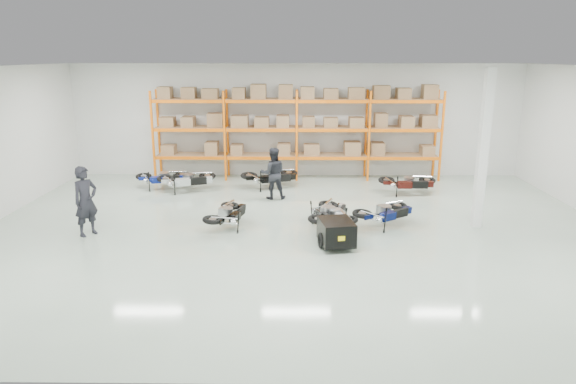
{
  "coord_description": "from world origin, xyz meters",
  "views": [
    {
      "loc": [
        -0.08,
        -13.73,
        4.82
      ],
      "look_at": [
        -0.26,
        0.15,
        1.1
      ],
      "focal_mm": 32.0,
      "sensor_mm": 36.0,
      "label": 1
    }
  ],
  "objects_px": {
    "moto_touring_right": "(332,211)",
    "moto_back_d": "(408,179)",
    "moto_back_b": "(187,176)",
    "moto_blue_centre": "(386,208)",
    "trailer": "(336,232)",
    "moto_back_a": "(163,174)",
    "person_back": "(273,173)",
    "moto_silver_left": "(331,209)",
    "person_left": "(86,201)",
    "moto_black_far_left": "(228,210)",
    "moto_back_c": "(271,173)"
  },
  "relations": [
    {
      "from": "moto_blue_centre",
      "to": "moto_touring_right",
      "type": "distance_m",
      "value": 1.58
    },
    {
      "from": "moto_touring_right",
      "to": "moto_back_b",
      "type": "relative_size",
      "value": 0.9
    },
    {
      "from": "moto_back_c",
      "to": "moto_back_d",
      "type": "xyz_separation_m",
      "value": [
        4.94,
        -0.78,
        -0.03
      ]
    },
    {
      "from": "moto_back_c",
      "to": "person_left",
      "type": "distance_m",
      "value": 7.11
    },
    {
      "from": "moto_back_b",
      "to": "moto_touring_right",
      "type": "bearing_deg",
      "value": -146.84
    },
    {
      "from": "moto_silver_left",
      "to": "moto_back_b",
      "type": "relative_size",
      "value": 0.97
    },
    {
      "from": "moto_touring_right",
      "to": "moto_back_c",
      "type": "height_order",
      "value": "moto_back_c"
    },
    {
      "from": "trailer",
      "to": "moto_back_c",
      "type": "height_order",
      "value": "moto_back_c"
    },
    {
      "from": "moto_back_d",
      "to": "person_back",
      "type": "distance_m",
      "value": 4.85
    },
    {
      "from": "moto_blue_centre",
      "to": "moto_touring_right",
      "type": "height_order",
      "value": "moto_blue_centre"
    },
    {
      "from": "trailer",
      "to": "moto_back_a",
      "type": "height_order",
      "value": "moto_back_a"
    },
    {
      "from": "moto_back_d",
      "to": "person_back",
      "type": "xyz_separation_m",
      "value": [
        -4.79,
        -0.67,
        0.35
      ]
    },
    {
      "from": "moto_silver_left",
      "to": "moto_back_a",
      "type": "xyz_separation_m",
      "value": [
        -5.95,
        4.44,
        -0.02
      ]
    },
    {
      "from": "trailer",
      "to": "moto_back_a",
      "type": "relative_size",
      "value": 1.03
    },
    {
      "from": "moto_back_b",
      "to": "person_back",
      "type": "distance_m",
      "value": 3.32
    },
    {
      "from": "moto_silver_left",
      "to": "person_back",
      "type": "xyz_separation_m",
      "value": [
        -1.79,
        3.05,
        0.35
      ]
    },
    {
      "from": "moto_black_far_left",
      "to": "person_left",
      "type": "height_order",
      "value": "person_left"
    },
    {
      "from": "moto_touring_right",
      "to": "moto_back_a",
      "type": "distance_m",
      "value": 7.46
    },
    {
      "from": "moto_touring_right",
      "to": "moto_back_d",
      "type": "relative_size",
      "value": 0.93
    },
    {
      "from": "moto_black_far_left",
      "to": "moto_back_d",
      "type": "bearing_deg",
      "value": -134.58
    },
    {
      "from": "moto_back_a",
      "to": "person_left",
      "type": "relative_size",
      "value": 0.89
    },
    {
      "from": "trailer",
      "to": "moto_back_c",
      "type": "relative_size",
      "value": 0.94
    },
    {
      "from": "trailer",
      "to": "person_left",
      "type": "relative_size",
      "value": 0.91
    },
    {
      "from": "person_left",
      "to": "moto_black_far_left",
      "type": "bearing_deg",
      "value": -44.16
    },
    {
      "from": "moto_blue_centre",
      "to": "person_back",
      "type": "height_order",
      "value": "person_back"
    },
    {
      "from": "moto_blue_centre",
      "to": "moto_back_d",
      "type": "bearing_deg",
      "value": -56.92
    },
    {
      "from": "moto_silver_left",
      "to": "trailer",
      "type": "height_order",
      "value": "moto_silver_left"
    },
    {
      "from": "moto_silver_left",
      "to": "person_left",
      "type": "distance_m",
      "value": 6.79
    },
    {
      "from": "moto_blue_centre",
      "to": "trailer",
      "type": "distance_m",
      "value": 2.37
    },
    {
      "from": "person_back",
      "to": "moto_black_far_left",
      "type": "bearing_deg",
      "value": 63.62
    },
    {
      "from": "moto_blue_centre",
      "to": "moto_touring_right",
      "type": "relative_size",
      "value": 1.05
    },
    {
      "from": "moto_silver_left",
      "to": "moto_back_c",
      "type": "distance_m",
      "value": 4.9
    },
    {
      "from": "person_back",
      "to": "moto_touring_right",
      "type": "bearing_deg",
      "value": 114.86
    },
    {
      "from": "moto_back_d",
      "to": "moto_touring_right",
      "type": "bearing_deg",
      "value": 140.96
    },
    {
      "from": "person_left",
      "to": "person_back",
      "type": "xyz_separation_m",
      "value": [
        4.95,
        3.78,
        -0.08
      ]
    },
    {
      "from": "moto_back_b",
      "to": "person_left",
      "type": "xyz_separation_m",
      "value": [
        -1.78,
        -4.74,
        0.41
      ]
    },
    {
      "from": "moto_blue_centre",
      "to": "moto_silver_left",
      "type": "distance_m",
      "value": 1.6
    },
    {
      "from": "moto_back_c",
      "to": "trailer",
      "type": "bearing_deg",
      "value": 179.98
    },
    {
      "from": "moto_black_far_left",
      "to": "moto_back_d",
      "type": "distance_m",
      "value": 7.03
    },
    {
      "from": "moto_touring_right",
      "to": "trailer",
      "type": "relative_size",
      "value": 0.93
    },
    {
      "from": "moto_black_far_left",
      "to": "moto_back_a",
      "type": "distance_m",
      "value": 5.38
    },
    {
      "from": "moto_touring_right",
      "to": "moto_back_d",
      "type": "distance_m",
      "value": 4.78
    },
    {
      "from": "moto_silver_left",
      "to": "moto_black_far_left",
      "type": "relative_size",
      "value": 1.05
    },
    {
      "from": "moto_back_b",
      "to": "moto_silver_left",
      "type": "bearing_deg",
      "value": -146.85
    },
    {
      "from": "moto_blue_centre",
      "to": "moto_black_far_left",
      "type": "height_order",
      "value": "moto_blue_centre"
    },
    {
      "from": "moto_back_a",
      "to": "moto_back_d",
      "type": "relative_size",
      "value": 0.97
    },
    {
      "from": "moto_silver_left",
      "to": "moto_touring_right",
      "type": "xyz_separation_m",
      "value": [
        0.03,
        -0.02,
        -0.04
      ]
    },
    {
      "from": "moto_silver_left",
      "to": "trailer",
      "type": "xyz_separation_m",
      "value": [
        0.03,
        -1.62,
        -0.12
      ]
    },
    {
      "from": "moto_touring_right",
      "to": "moto_back_c",
      "type": "distance_m",
      "value": 4.93
    },
    {
      "from": "moto_silver_left",
      "to": "moto_back_b",
      "type": "height_order",
      "value": "moto_back_b"
    }
  ]
}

